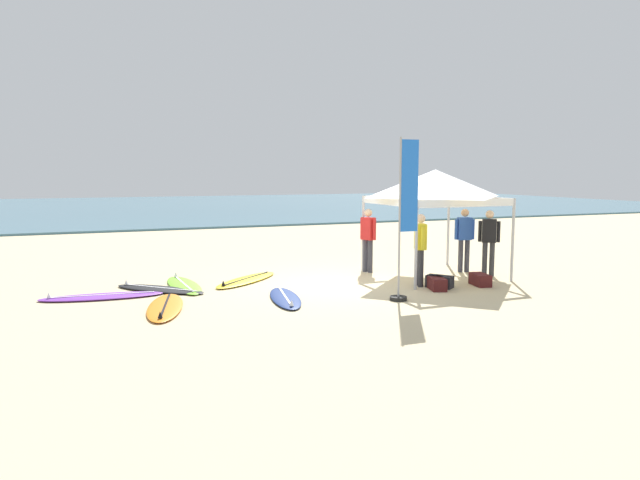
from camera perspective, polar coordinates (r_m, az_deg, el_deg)
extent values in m
plane|color=beige|center=(13.83, 2.30, -4.42)|extent=(80.00, 80.00, 0.00)
cube|color=teal|center=(45.53, -14.78, 3.23)|extent=(80.00, 36.00, 0.10)
cylinder|color=#B7B7BC|center=(13.21, 9.55, -0.53)|extent=(0.07, 0.07, 2.05)
cylinder|color=#B7B7BC|center=(14.81, 18.65, -0.01)|extent=(0.07, 0.07, 2.05)
cylinder|color=#B7B7BC|center=(15.60, 4.31, 0.65)|extent=(0.07, 0.07, 2.05)
cylinder|color=#B7B7BC|center=(16.98, 12.66, 1.01)|extent=(0.07, 0.07, 2.05)
cube|color=white|center=(13.89, 14.48, 3.58)|extent=(2.74, 0.03, 0.18)
cube|color=white|center=(16.18, 8.72, 4.13)|extent=(2.74, 0.03, 0.18)
cube|color=white|center=(14.31, 6.77, 3.83)|extent=(0.03, 2.74, 0.18)
cube|color=white|center=(15.81, 15.56, 3.91)|extent=(0.03, 2.74, 0.18)
pyramid|color=white|center=(15.00, 11.42, 5.56)|extent=(2.86, 2.86, 0.70)
ellipsoid|color=navy|center=(12.20, -3.50, -5.77)|extent=(0.96, 2.25, 0.07)
cube|color=white|center=(12.19, -3.50, -5.60)|extent=(0.37, 1.84, 0.01)
cone|color=white|center=(11.31, -2.85, -6.27)|extent=(0.09, 0.09, 0.12)
ellipsoid|color=purple|center=(13.17, -20.90, -5.27)|extent=(2.59, 0.89, 0.07)
cube|color=white|center=(13.17, -20.91, -5.11)|extent=(2.15, 0.22, 0.01)
cone|color=white|center=(13.27, -25.42, -4.98)|extent=(0.09, 0.09, 0.12)
ellipsoid|color=yellow|center=(14.30, -7.33, -3.95)|extent=(2.22, 2.13, 0.07)
cube|color=black|center=(14.29, -7.33, -3.80)|extent=(1.54, 1.44, 0.01)
cone|color=black|center=(13.47, -9.62, -4.25)|extent=(0.09, 0.09, 0.12)
ellipsoid|color=#7AD12D|center=(13.91, -13.40, -4.38)|extent=(0.77, 2.42, 0.07)
cube|color=white|center=(13.90, -13.41, -4.23)|extent=(0.15, 2.03, 0.01)
cone|color=white|center=(14.84, -14.17, -3.34)|extent=(0.09, 0.09, 0.12)
ellipsoid|color=orange|center=(11.78, -15.17, -6.45)|extent=(1.15, 2.55, 0.07)
cube|color=black|center=(11.77, -15.17, -6.27)|extent=(0.47, 2.06, 0.01)
cone|color=black|center=(10.78, -15.65, -7.17)|extent=(0.09, 0.09, 0.12)
ellipsoid|color=black|center=(13.57, -15.67, -4.73)|extent=(2.12, 2.11, 0.07)
cube|color=white|center=(13.57, -15.68, -4.57)|extent=(1.45, 1.44, 0.01)
cone|color=white|center=(14.17, -18.75, -3.96)|extent=(0.09, 0.09, 0.12)
cylinder|color=#383842|center=(15.53, 4.55, -1.55)|extent=(0.13, 0.13, 0.88)
cylinder|color=#383842|center=(15.41, 5.03, -1.62)|extent=(0.13, 0.13, 0.88)
cube|color=red|center=(15.38, 4.82, 1.14)|extent=(0.33, 0.41, 0.60)
sphere|color=beige|center=(15.35, 4.83, 2.72)|extent=(0.21, 0.21, 0.21)
cylinder|color=red|center=(15.54, 4.21, 1.13)|extent=(0.09, 0.09, 0.54)
cylinder|color=red|center=(15.23, 5.44, 1.00)|extent=(0.09, 0.09, 0.54)
cylinder|color=#383842|center=(15.92, 14.44, -1.54)|extent=(0.13, 0.13, 0.88)
cylinder|color=#383842|center=(15.86, 13.83, -1.55)|extent=(0.13, 0.13, 0.88)
cube|color=#2851B2|center=(15.80, 14.21, 1.11)|extent=(0.41, 0.31, 0.60)
sphere|color=tan|center=(15.77, 14.26, 2.65)|extent=(0.21, 0.21, 0.21)
cylinder|color=#2851B2|center=(15.88, 14.99, 1.04)|extent=(0.09, 0.09, 0.54)
cylinder|color=#2851B2|center=(15.73, 13.42, 1.03)|extent=(0.09, 0.09, 0.54)
cylinder|color=#2D2D33|center=(15.47, 16.75, -1.85)|extent=(0.13, 0.13, 0.88)
cylinder|color=#2D2D33|center=(15.47, 16.09, -1.83)|extent=(0.13, 0.13, 0.88)
cube|color=black|center=(15.38, 16.51, 0.89)|extent=(0.42, 0.40, 0.60)
sphere|color=beige|center=(15.35, 16.56, 2.47)|extent=(0.21, 0.21, 0.21)
cylinder|color=black|center=(15.39, 17.37, 0.79)|extent=(0.09, 0.09, 0.54)
cylinder|color=black|center=(15.39, 15.65, 0.84)|extent=(0.09, 0.09, 0.54)
cylinder|color=#2D2D33|center=(13.63, 10.01, -2.80)|extent=(0.13, 0.13, 0.88)
cylinder|color=#2D2D33|center=(13.80, 9.83, -2.68)|extent=(0.13, 0.13, 0.88)
cube|color=yellow|center=(13.62, 9.98, 0.34)|extent=(0.32, 0.41, 0.60)
sphere|color=beige|center=(13.58, 10.02, 2.12)|extent=(0.21, 0.21, 0.21)
cylinder|color=yellow|center=(13.40, 10.22, 0.14)|extent=(0.09, 0.09, 0.54)
cylinder|color=yellow|center=(13.84, 9.75, 0.36)|extent=(0.09, 0.09, 0.54)
cylinder|color=#99999E|center=(11.97, 7.94, 2.00)|extent=(0.04, 0.04, 3.40)
cube|color=blue|center=(12.04, 8.91, 5.35)|extent=(0.40, 0.02, 1.90)
cylinder|color=black|center=(12.22, 7.81, -5.78)|extent=(0.36, 0.36, 0.08)
cube|color=#232328|center=(13.70, 11.83, -4.07)|extent=(0.61, 0.67, 0.28)
cube|color=#4C1919|center=(13.42, 11.56, -4.29)|extent=(0.48, 0.67, 0.28)
cube|color=#4C1919|center=(14.15, 15.67, -3.83)|extent=(0.43, 0.65, 0.28)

